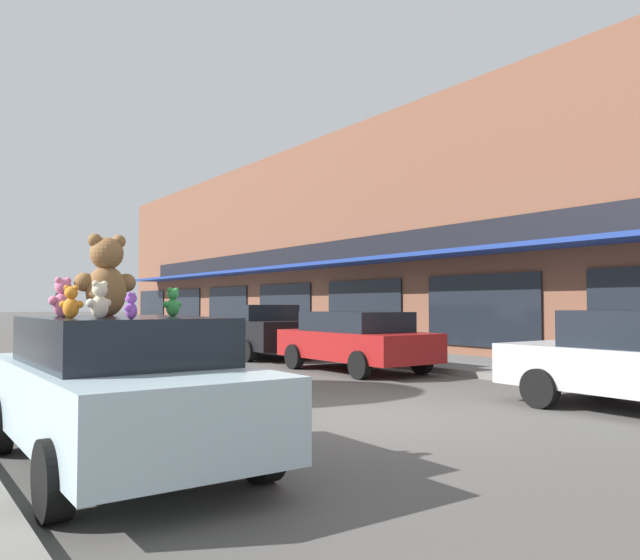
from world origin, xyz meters
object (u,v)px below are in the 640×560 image
teddy_bear_yellow (66,301)px  teddy_bear_black (60,305)px  teddy_bear_purple (131,306)px  teddy_bear_pink (63,298)px  teddy_bear_cream (100,301)px  teddy_bear_orange (71,302)px  teddy_bear_red (111,304)px  plush_art_car (120,387)px  parked_car_far_center (356,339)px  parked_car_far_right (253,329)px  teddy_bear_green (173,303)px  teddy_bear_giant (106,277)px

teddy_bear_yellow → teddy_bear_black: bearing=-106.2°
teddy_bear_purple → teddy_bear_pink: teddy_bear_pink is taller
teddy_bear_yellow → teddy_bear_cream: teddy_bear_yellow is taller
teddy_bear_black → teddy_bear_yellow: 0.13m
teddy_bear_orange → teddy_bear_red: teddy_bear_orange is taller
plush_art_car → parked_car_far_center: size_ratio=0.98×
teddy_bear_yellow → parked_car_far_center: (7.52, 4.58, -0.86)m
teddy_bear_cream → teddy_bear_orange: 0.48m
teddy_bear_pink → parked_car_far_right: 12.92m
teddy_bear_black → teddy_bear_orange: bearing=127.3°
teddy_bear_cream → parked_car_far_right: bearing=-145.3°
teddy_bear_pink → teddy_bear_green: bearing=146.1°
teddy_bear_giant → teddy_bear_black: 0.99m
teddy_bear_pink → teddy_bear_purple: bearing=80.0°
teddy_bear_green → teddy_bear_purple: bearing=38.6°
parked_car_far_right → teddy_bear_yellow: bearing=-128.2°
teddy_bear_green → parked_car_far_center: teddy_bear_green is taller
teddy_bear_purple → parked_car_far_right: (7.43, 11.40, -0.74)m
parked_car_far_right → teddy_bear_green: bearing=-122.6°
teddy_bear_purple → teddy_bear_pink: (-0.30, 1.07, 0.07)m
teddy_bear_yellow → teddy_bear_purple: (0.09, -1.85, -0.05)m
parked_car_far_right → teddy_bear_black: bearing=-128.7°
teddy_bear_purple → teddy_bear_red: 1.79m
teddy_bear_yellow → parked_car_far_center: bearing=179.7°
parked_car_far_right → teddy_bear_giant: bearing=-125.3°
teddy_bear_green → teddy_bear_black: bearing=-64.0°
teddy_bear_giant → teddy_bear_yellow: 0.87m
plush_art_car → teddy_bear_giant: size_ratio=5.01×
plush_art_car → teddy_bear_purple: (-0.23, -1.01, 0.79)m
teddy_bear_green → teddy_bear_pink: size_ratio=0.77×
plush_art_car → teddy_bear_pink: size_ratio=10.63×
teddy_bear_purple → parked_car_far_center: size_ratio=0.05×
teddy_bear_yellow → teddy_bear_cream: 1.60m
teddy_bear_red → plush_art_car: bearing=128.3°
teddy_bear_orange → teddy_bear_red: 1.23m
teddy_bear_giant → parked_car_far_center: teddy_bear_giant is taller
teddy_bear_black → teddy_bear_pink: 0.91m
teddy_bear_cream → teddy_bear_purple: size_ratio=1.44×
teddy_bear_purple → teddy_bear_pink: 1.12m
teddy_bear_red → parked_car_far_center: (7.07, 4.68, -0.83)m
teddy_bear_pink → teddy_bear_orange: (-0.01, -0.35, -0.04)m
teddy_bear_yellow → teddy_bear_red: bearing=136.6°
teddy_bear_cream → teddy_bear_purple: teddy_bear_cream is taller
teddy_bear_pink → parked_car_far_right: bearing=-152.3°
teddy_bear_green → teddy_bear_pink: 1.04m
teddy_bear_orange → teddy_bear_pink: bearing=-57.4°
teddy_bear_yellow → parked_car_far_center: size_ratio=0.08×
teddy_bear_green → teddy_bear_purple: teddy_bear_green is taller
plush_art_car → teddy_bear_green: size_ratio=13.74×
teddy_bear_cream → parked_car_far_center: 9.84m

